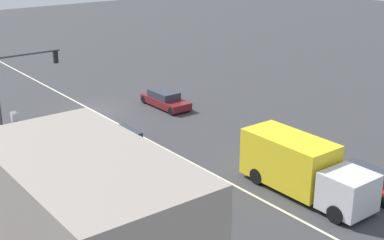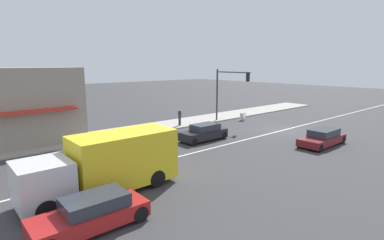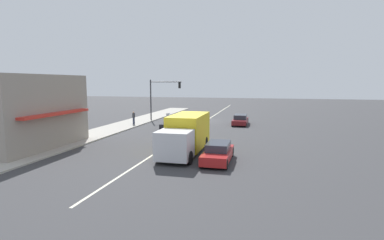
{
  "view_description": "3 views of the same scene",
  "coord_description": "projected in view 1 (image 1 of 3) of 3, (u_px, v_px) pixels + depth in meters",
  "views": [
    {
      "loc": [
        17.88,
        35.62,
        13.0
      ],
      "look_at": [
        -1.55,
        10.4,
        1.83
      ],
      "focal_mm": 50.0,
      "sensor_mm": 36.0,
      "label": 1
    },
    {
      "loc": [
        -15.52,
        24.94,
        6.25
      ],
      "look_at": [
        1.22,
        10.52,
        2.11
      ],
      "focal_mm": 28.0,
      "sensor_mm": 36.0,
      "label": 2
    },
    {
      "loc": [
        -8.03,
        40.69,
        5.39
      ],
      "look_at": [
        -1.11,
        12.51,
        1.71
      ],
      "focal_mm": 28.0,
      "sensor_mm": 36.0,
      "label": 3
    }
  ],
  "objects": [
    {
      "name": "sedan_maroon",
      "position": [
        165.0,
        99.0,
        42.08
      ],
      "size": [
        1.81,
        4.57,
        1.27
      ],
      "color": "maroon",
      "rests_on": "ground"
    },
    {
      "name": "lane_marking_center",
      "position": [
        94.0,
        111.0,
        41.23
      ],
      "size": [
        0.16,
        60.0,
        0.01
      ],
      "primitive_type": "cube",
      "color": "beige",
      "rests_on": "ground"
    },
    {
      "name": "traffic_signal_main",
      "position": [
        18.0,
        78.0,
        35.34
      ],
      "size": [
        4.59,
        0.34,
        5.6
      ],
      "color": "#333338",
      "rests_on": "sidewalk_right"
    },
    {
      "name": "building_corner_store",
      "position": [
        90.0,
        232.0,
        18.77
      ],
      "size": [
        5.66,
        9.35,
        5.87
      ],
      "color": "gray",
      "rests_on": "sidewalk_right"
    },
    {
      "name": "hatchback_red",
      "position": [
        365.0,
        181.0,
        28.24
      ],
      "size": [
        1.74,
        4.33,
        1.31
      ],
      "color": "#AD1E1E",
      "rests_on": "ground"
    },
    {
      "name": "ground_plane",
      "position": [
        257.0,
        197.0,
        27.77
      ],
      "size": [
        160.0,
        160.0,
        0.0
      ],
      "primitive_type": "plane",
      "color": "#38383A"
    },
    {
      "name": "warning_aframe_sign",
      "position": [
        15.0,
        118.0,
        38.46
      ],
      "size": [
        0.45,
        0.53,
        0.84
      ],
      "color": "silver",
      "rests_on": "ground"
    },
    {
      "name": "delivery_truck",
      "position": [
        302.0,
        167.0,
        27.85
      ],
      "size": [
        2.44,
        7.5,
        2.87
      ],
      "color": "silver",
      "rests_on": "ground"
    },
    {
      "name": "sedan_dark",
      "position": [
        125.0,
        142.0,
        33.48
      ],
      "size": [
        1.73,
        4.15,
        1.35
      ],
      "color": "black",
      "rests_on": "ground"
    },
    {
      "name": "pedestrian",
      "position": [
        24.0,
        148.0,
        31.55
      ],
      "size": [
        0.34,
        0.34,
        1.66
      ],
      "color": "#282D42",
      "rests_on": "sidewalk_right"
    }
  ]
}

